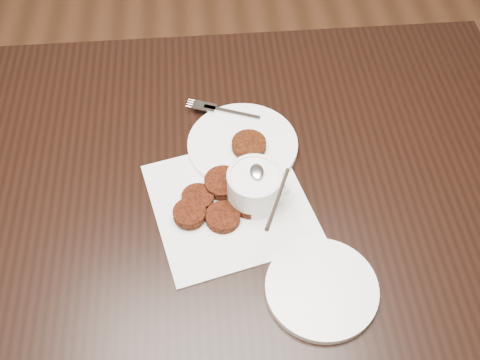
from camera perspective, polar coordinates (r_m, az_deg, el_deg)
name	(u,v)px	position (r m, az deg, el deg)	size (l,w,h in m)	color
table	(222,268)	(1.39, -1.78, -8.90)	(1.28, 0.82, 0.75)	black
napkin	(230,204)	(1.03, -0.98, -2.39)	(0.27, 0.27, 0.00)	white
sauce_ramekin	(255,175)	(0.98, 1.50, 0.52)	(0.13, 0.13, 0.14)	white
patty_cluster	(210,202)	(1.02, -3.09, -2.24)	(0.21, 0.21, 0.02)	#65200D
plate_with_patty	(243,142)	(1.10, 0.27, 3.81)	(0.21, 0.21, 0.03)	white
plate_empty	(322,289)	(0.95, 8.22, -10.77)	(0.18, 0.18, 0.01)	white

